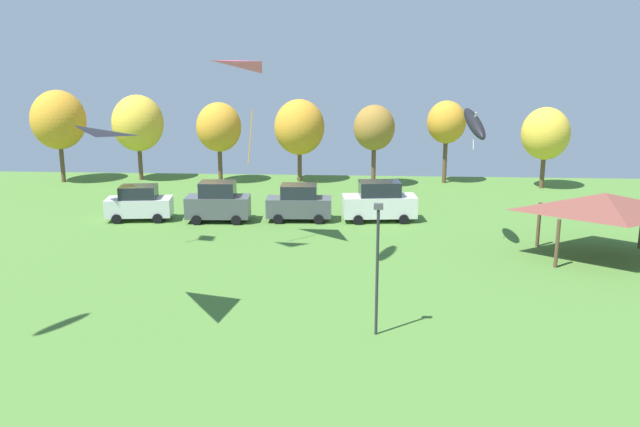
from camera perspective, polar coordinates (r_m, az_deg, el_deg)
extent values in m
ellipsoid|color=black|center=(38.53, 12.88, 7.40)|extent=(1.33, 3.36, 1.97)
cube|color=white|center=(38.51, 12.89, 7.70)|extent=(0.18, 0.42, 0.86)
cylinder|color=white|center=(38.66, 12.79, 5.89)|extent=(0.08, 0.17, 0.82)
pyramid|color=black|center=(27.67, -14.77, 4.18)|extent=(3.42, 3.69, 0.34)
pyramid|color=#E54C93|center=(37.99, -4.83, 10.08)|extent=(3.58, 3.44, 0.74)
cylinder|color=orange|center=(37.56, -5.88, 6.42)|extent=(0.33, 0.39, 2.98)
cube|color=silver|center=(46.22, -14.97, 0.56)|extent=(4.42, 2.34, 1.18)
cube|color=#1E232D|center=(46.01, -15.05, 1.77)|extent=(2.51, 1.96, 0.82)
cylinder|color=black|center=(45.24, -13.52, -0.41)|extent=(0.66, 0.30, 0.64)
cylinder|color=black|center=(46.99, -13.15, 0.14)|extent=(0.66, 0.30, 0.64)
cylinder|color=black|center=(45.77, -16.75, -0.45)|extent=(0.66, 0.30, 0.64)
cylinder|color=black|center=(47.50, -16.27, 0.09)|extent=(0.66, 0.30, 0.64)
cube|color=#4C5156|center=(44.78, -8.58, 0.59)|extent=(4.21, 2.04, 1.38)
cube|color=#1E232D|center=(44.53, -8.63, 2.05)|extent=(2.35, 1.80, 0.96)
cylinder|color=black|center=(43.88, -7.09, -0.56)|extent=(0.65, 0.25, 0.64)
cylinder|color=black|center=(45.64, -6.78, 0.01)|extent=(0.65, 0.25, 0.64)
cylinder|color=black|center=(44.30, -10.36, -0.55)|extent=(0.65, 0.25, 0.64)
cylinder|color=black|center=(46.04, -9.94, 0.02)|extent=(0.65, 0.25, 0.64)
cube|color=#4C5156|center=(44.51, -1.78, 0.57)|extent=(4.31, 1.91, 1.24)
cube|color=#1E232D|center=(44.28, -1.79, 1.89)|extent=(2.39, 1.70, 0.87)
cylinder|color=black|center=(43.76, -0.11, -0.49)|extent=(0.65, 0.25, 0.64)
cylinder|color=black|center=(45.45, -0.06, 0.05)|extent=(0.65, 0.25, 0.64)
cylinder|color=black|center=(43.90, -3.55, -0.47)|extent=(0.65, 0.25, 0.64)
cylinder|color=black|center=(45.59, -3.37, 0.07)|extent=(0.65, 0.25, 0.64)
cube|color=silver|center=(44.62, 5.02, 0.64)|extent=(4.96, 2.39, 1.37)
cube|color=#1E232D|center=(44.36, 5.05, 2.10)|extent=(2.81, 2.00, 0.96)
cylinder|color=black|center=(44.12, 7.07, -0.48)|extent=(0.66, 0.29, 0.64)
cylinder|color=black|center=(45.89, 6.68, 0.09)|extent=(0.66, 0.29, 0.64)
cylinder|color=black|center=(43.70, 3.24, -0.54)|extent=(0.66, 0.29, 0.64)
cylinder|color=black|center=(45.49, 2.99, 0.05)|extent=(0.66, 0.29, 0.64)
cylinder|color=brown|center=(37.06, 19.35, -2.39)|extent=(0.20, 0.20, 2.60)
cylinder|color=brown|center=(40.62, 17.93, -0.89)|extent=(0.20, 0.20, 2.60)
pyramid|color=brown|center=(39.27, 22.85, 0.90)|extent=(7.42, 4.95, 1.00)
cylinder|color=#2D2D33|center=(26.65, 4.83, -5.03)|extent=(0.12, 0.12, 5.14)
cube|color=#4C4C51|center=(25.90, 4.95, 0.61)|extent=(0.36, 0.20, 0.24)
cylinder|color=brown|center=(61.27, -20.90, 4.15)|extent=(0.36, 0.36, 3.59)
ellipsoid|color=gold|center=(60.84, -21.18, 7.37)|extent=(4.47, 4.47, 4.92)
cylinder|color=brown|center=(60.27, -14.90, 4.29)|extent=(0.36, 0.36, 3.26)
ellipsoid|color=gold|center=(59.84, -15.09, 7.36)|extent=(4.33, 4.33, 4.76)
cylinder|color=brown|center=(57.69, -8.41, 4.21)|extent=(0.36, 0.36, 3.29)
ellipsoid|color=gold|center=(57.26, -8.52, 7.21)|extent=(3.73, 3.73, 4.10)
cylinder|color=brown|center=(57.57, -1.72, 4.22)|extent=(0.36, 0.36, 3.05)
ellipsoid|color=gold|center=(57.13, -1.75, 7.28)|extent=(4.22, 4.22, 4.64)
cylinder|color=brown|center=(55.59, 4.53, 4.11)|extent=(0.36, 0.36, 3.58)
ellipsoid|color=olive|center=(55.16, 4.59, 7.22)|extent=(3.33, 3.33, 3.66)
cylinder|color=brown|center=(57.87, 10.47, 4.47)|extent=(0.36, 0.36, 3.90)
ellipsoid|color=gold|center=(57.45, 10.61, 7.58)|extent=(3.21, 3.21, 3.53)
cylinder|color=brown|center=(57.72, 18.24, 3.52)|extent=(0.36, 0.36, 3.00)
ellipsoid|color=gold|center=(57.31, 18.46, 6.40)|extent=(3.82, 3.82, 4.20)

